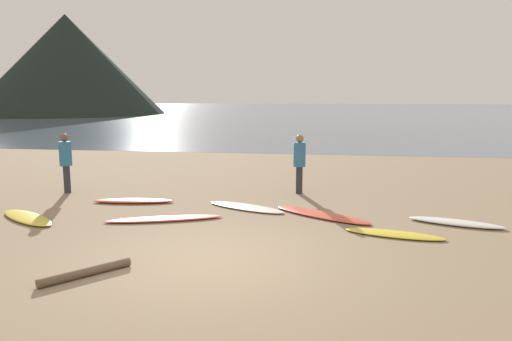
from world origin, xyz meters
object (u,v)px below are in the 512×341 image
at_px(surfboard_5, 394,234).
at_px(person_1, 66,158).
at_px(surfboard_0, 27,217).
at_px(surfboard_4, 322,215).
at_px(surfboard_2, 164,219).
at_px(surfboard_6, 456,222).
at_px(driftwood_log, 86,272).
at_px(surfboard_3, 246,207).
at_px(person_0, 300,159).
at_px(surfboard_1, 134,201).

distance_m(surfboard_5, person_1, 9.02).
height_order(surfboard_0, surfboard_4, surfboard_0).
height_order(surfboard_2, surfboard_4, surfboard_4).
distance_m(surfboard_6, driftwood_log, 7.44).
bearing_deg(surfboard_3, surfboard_6, 15.60).
bearing_deg(surfboard_5, surfboard_2, -171.47).
xyz_separation_m(surfboard_6, person_0, (-3.48, 2.71, 0.92)).
bearing_deg(surfboard_2, surfboard_5, -24.38).
bearing_deg(surfboard_3, surfboard_1, -158.72).
bearing_deg(surfboard_3, surfboard_0, -134.67).
distance_m(surfboard_0, surfboard_4, 6.55).
relative_size(person_1, driftwood_log, 1.16).
relative_size(surfboard_2, surfboard_6, 1.33).
relative_size(surfboard_3, surfboard_4, 0.85).
bearing_deg(person_0, surfboard_4, -150.32).
relative_size(surfboard_3, person_1, 1.28).
bearing_deg(surfboard_4, surfboard_6, 27.16).
bearing_deg(surfboard_5, surfboard_6, 49.75).
distance_m(surfboard_1, person_1, 2.65).
xyz_separation_m(person_0, driftwood_log, (-2.85, -6.60, -0.90)).
bearing_deg(surfboard_1, person_0, 14.89).
distance_m(surfboard_0, surfboard_5, 7.87).
height_order(surfboard_1, surfboard_3, surfboard_1).
xyz_separation_m(surfboard_0, surfboard_2, (3.02, 0.36, -0.00)).
bearing_deg(surfboard_4, person_0, 137.84).
relative_size(surfboard_1, surfboard_3, 0.96).
xyz_separation_m(surfboard_3, person_0, (1.17, 1.94, 0.93)).
relative_size(surfboard_0, person_1, 1.22).
bearing_deg(surfboard_0, person_0, 66.15).
distance_m(surfboard_2, person_0, 4.40).
distance_m(surfboard_5, surfboard_6, 1.73).
distance_m(surfboard_1, driftwood_log, 5.01).
bearing_deg(person_0, surfboard_3, 163.57).
height_order(person_1, driftwood_log, person_1).
bearing_deg(surfboard_5, surfboard_3, 164.84).
xyz_separation_m(surfboard_1, surfboard_5, (6.19, -1.98, -0.02)).
relative_size(person_0, person_1, 0.99).
height_order(surfboard_5, person_0, person_0).
relative_size(surfboard_4, surfboard_6, 1.29).
bearing_deg(surfboard_2, surfboard_0, 167.47).
bearing_deg(surfboard_6, surfboard_3, -170.89).
distance_m(surfboard_4, person_0, 2.68).
distance_m(surfboard_2, surfboard_6, 6.27).
bearing_deg(person_1, person_0, -49.97).
distance_m(surfboard_2, driftwood_log, 3.31).
bearing_deg(surfboard_2, person_0, 30.77).
distance_m(surfboard_6, person_1, 10.11).
xyz_separation_m(surfboard_2, driftwood_log, (-0.09, -3.31, 0.03)).
xyz_separation_m(surfboard_3, surfboard_6, (4.65, -0.77, 0.01)).
bearing_deg(surfboard_1, surfboard_2, -57.14).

